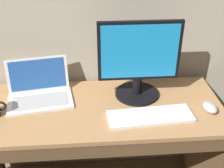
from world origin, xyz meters
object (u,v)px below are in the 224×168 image
Objects in this scene: wired_keyboard at (150,116)px; laptop_white at (39,91)px; computer_mouse at (210,107)px; external_monitor at (138,62)px.

laptop_white is at bearing 158.66° from wired_keyboard.
laptop_white is 0.86× the size of wired_keyboard.
computer_mouse reaches higher than wired_keyboard.
laptop_white is at bearing 159.38° from computer_mouse.
wired_keyboard is at bearing -80.40° from external_monitor.
external_monitor is at bearing -1.76° from laptop_white.
external_monitor is at bearing 145.30° from computer_mouse.
external_monitor reaches higher than computer_mouse.
external_monitor is 0.45m from computer_mouse.
wired_keyboard is 4.37× the size of computer_mouse.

